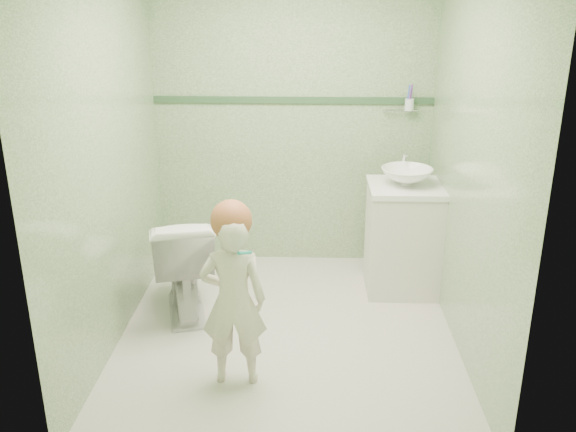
{
  "coord_description": "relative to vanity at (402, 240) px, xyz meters",
  "views": [
    {
      "loc": [
        0.14,
        -3.66,
        2.18
      ],
      "look_at": [
        0.0,
        0.15,
        0.78
      ],
      "focal_mm": 38.91,
      "sensor_mm": 36.0,
      "label": 1
    }
  ],
  "objects": [
    {
      "name": "basin",
      "position": [
        0.0,
        0.0,
        0.49
      ],
      "size": [
        0.37,
        0.37,
        0.13
      ],
      "primitive_type": "imported",
      "color": "white",
      "rests_on": "counter"
    },
    {
      "name": "hair_cap",
      "position": [
        -1.12,
        -1.21,
        0.59
      ],
      "size": [
        0.23,
        0.23,
        0.23
      ],
      "primitive_type": "sphere",
      "color": "#B16039",
      "rests_on": "toddler"
    },
    {
      "name": "toddler",
      "position": [
        -1.12,
        -1.23,
        0.11
      ],
      "size": [
        0.39,
        0.26,
        1.03
      ],
      "primitive_type": "imported",
      "rotation": [
        0.0,
        0.0,
        3.19
      ],
      "color": "white",
      "rests_on": "ground"
    },
    {
      "name": "trim_stripe",
      "position": [
        -0.84,
        0.54,
        0.95
      ],
      "size": [
        2.2,
        0.02,
        0.05
      ],
      "primitive_type": "cube",
      "color": "#305333",
      "rests_on": "room_shell"
    },
    {
      "name": "teal_toothbrush",
      "position": [
        -1.05,
        -1.36,
        0.47
      ],
      "size": [
        0.11,
        0.13,
        0.08
      ],
      "color": "teal",
      "rests_on": "toddler"
    },
    {
      "name": "ground",
      "position": [
        -0.84,
        -0.7,
        -0.4
      ],
      "size": [
        2.5,
        2.5,
        0.0
      ],
      "primitive_type": "plane",
      "color": "beige",
      "rests_on": "ground"
    },
    {
      "name": "vanity",
      "position": [
        0.0,
        0.0,
        0.0
      ],
      "size": [
        0.52,
        0.5,
        0.8
      ],
      "primitive_type": "cube",
      "color": "silver",
      "rests_on": "ground"
    },
    {
      "name": "room_shell",
      "position": [
        -0.84,
        -0.7,
        0.8
      ],
      "size": [
        2.5,
        2.54,
        2.4
      ],
      "color": "gray",
      "rests_on": "ground"
    },
    {
      "name": "faucet",
      "position": [
        0.0,
        0.19,
        0.57
      ],
      "size": [
        0.03,
        0.13,
        0.18
      ],
      "color": "silver",
      "rests_on": "counter"
    },
    {
      "name": "toilet",
      "position": [
        -1.58,
        -0.42,
        -0.03
      ],
      "size": [
        0.58,
        0.81,
        0.74
      ],
      "primitive_type": "imported",
      "rotation": [
        0.0,
        0.0,
        3.39
      ],
      "color": "white",
      "rests_on": "ground"
    },
    {
      "name": "counter",
      "position": [
        0.0,
        0.0,
        0.41
      ],
      "size": [
        0.54,
        0.52,
        0.04
      ],
      "primitive_type": "cube",
      "color": "white",
      "rests_on": "vanity"
    },
    {
      "name": "cup_holder",
      "position": [
        0.05,
        0.48,
        0.93
      ],
      "size": [
        0.26,
        0.07,
        0.21
      ],
      "color": "silver",
      "rests_on": "room_shell"
    }
  ]
}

